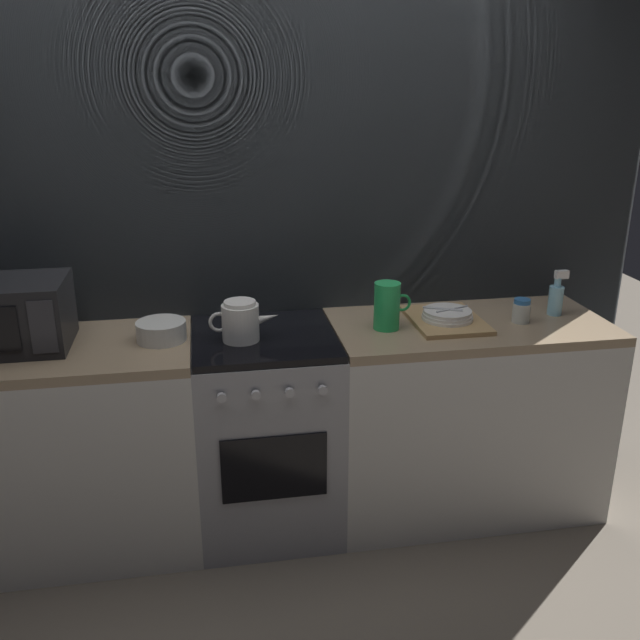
{
  "coord_description": "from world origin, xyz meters",
  "views": [
    {
      "loc": [
        -0.23,
        -2.67,
        1.91
      ],
      "look_at": [
        0.24,
        0.0,
        0.95
      ],
      "focal_mm": 38.73,
      "sensor_mm": 36.0,
      "label": 1
    }
  ],
  "objects_px": {
    "spray_bottle": "(556,297)",
    "microwave": "(7,315)",
    "spice_jar": "(521,311)",
    "pitcher": "(387,306)",
    "stove_unit": "(267,431)",
    "kettle": "(241,321)",
    "mixing_bowl": "(161,331)",
    "dish_pile": "(446,318)"
  },
  "relations": [
    {
      "from": "microwave",
      "to": "pitcher",
      "type": "height_order",
      "value": "microwave"
    },
    {
      "from": "stove_unit",
      "to": "microwave",
      "type": "distance_m",
      "value": 1.15
    },
    {
      "from": "pitcher",
      "to": "spice_jar",
      "type": "relative_size",
      "value": 1.9
    },
    {
      "from": "microwave",
      "to": "kettle",
      "type": "distance_m",
      "value": 0.9
    },
    {
      "from": "microwave",
      "to": "spice_jar",
      "type": "distance_m",
      "value": 2.11
    },
    {
      "from": "microwave",
      "to": "spray_bottle",
      "type": "relative_size",
      "value": 2.27
    },
    {
      "from": "microwave",
      "to": "spice_jar",
      "type": "relative_size",
      "value": 4.38
    },
    {
      "from": "kettle",
      "to": "dish_pile",
      "type": "relative_size",
      "value": 0.71
    },
    {
      "from": "pitcher",
      "to": "dish_pile",
      "type": "relative_size",
      "value": 0.5
    },
    {
      "from": "pitcher",
      "to": "spray_bottle",
      "type": "relative_size",
      "value": 0.99
    },
    {
      "from": "kettle",
      "to": "spray_bottle",
      "type": "distance_m",
      "value": 1.41
    },
    {
      "from": "spray_bottle",
      "to": "spice_jar",
      "type": "bearing_deg",
      "value": -160.3
    },
    {
      "from": "mixing_bowl",
      "to": "pitcher",
      "type": "height_order",
      "value": "pitcher"
    },
    {
      "from": "microwave",
      "to": "spray_bottle",
      "type": "height_order",
      "value": "microwave"
    },
    {
      "from": "dish_pile",
      "to": "stove_unit",
      "type": "bearing_deg",
      "value": -179.24
    },
    {
      "from": "spice_jar",
      "to": "spray_bottle",
      "type": "relative_size",
      "value": 0.52
    },
    {
      "from": "spray_bottle",
      "to": "dish_pile",
      "type": "bearing_deg",
      "value": -177.27
    },
    {
      "from": "dish_pile",
      "to": "pitcher",
      "type": "bearing_deg",
      "value": -175.46
    },
    {
      "from": "stove_unit",
      "to": "pitcher",
      "type": "bearing_deg",
      "value": -1.23
    },
    {
      "from": "dish_pile",
      "to": "spray_bottle",
      "type": "bearing_deg",
      "value": 2.73
    },
    {
      "from": "microwave",
      "to": "mixing_bowl",
      "type": "distance_m",
      "value": 0.59
    },
    {
      "from": "mixing_bowl",
      "to": "kettle",
      "type": "bearing_deg",
      "value": -9.71
    },
    {
      "from": "pitcher",
      "to": "mixing_bowl",
      "type": "bearing_deg",
      "value": 178.73
    },
    {
      "from": "spice_jar",
      "to": "pitcher",
      "type": "bearing_deg",
      "value": 177.72
    },
    {
      "from": "microwave",
      "to": "spice_jar",
      "type": "xyz_separation_m",
      "value": [
        2.11,
        -0.07,
        -0.08
      ]
    },
    {
      "from": "pitcher",
      "to": "dish_pile",
      "type": "height_order",
      "value": "pitcher"
    },
    {
      "from": "mixing_bowl",
      "to": "pitcher",
      "type": "bearing_deg",
      "value": -1.27
    },
    {
      "from": "microwave",
      "to": "spray_bottle",
      "type": "distance_m",
      "value": 2.31
    },
    {
      "from": "stove_unit",
      "to": "microwave",
      "type": "relative_size",
      "value": 1.96
    },
    {
      "from": "dish_pile",
      "to": "spice_jar",
      "type": "bearing_deg",
      "value": -8.02
    },
    {
      "from": "kettle",
      "to": "pitcher",
      "type": "bearing_deg",
      "value": 3.14
    },
    {
      "from": "stove_unit",
      "to": "spice_jar",
      "type": "distance_m",
      "value": 1.22
    },
    {
      "from": "stove_unit",
      "to": "kettle",
      "type": "height_order",
      "value": "kettle"
    },
    {
      "from": "mixing_bowl",
      "to": "spray_bottle",
      "type": "height_order",
      "value": "spray_bottle"
    },
    {
      "from": "microwave",
      "to": "kettle",
      "type": "relative_size",
      "value": 1.62
    },
    {
      "from": "microwave",
      "to": "spray_bottle",
      "type": "bearing_deg",
      "value": 0.04
    },
    {
      "from": "spray_bottle",
      "to": "microwave",
      "type": "bearing_deg",
      "value": -179.96
    },
    {
      "from": "kettle",
      "to": "microwave",
      "type": "bearing_deg",
      "value": 175.01
    },
    {
      "from": "kettle",
      "to": "spray_bottle",
      "type": "xyz_separation_m",
      "value": [
        1.41,
        0.08,
        -0.0
      ]
    },
    {
      "from": "dish_pile",
      "to": "microwave",
      "type": "bearing_deg",
      "value": 179.26
    },
    {
      "from": "stove_unit",
      "to": "spice_jar",
      "type": "xyz_separation_m",
      "value": [
        1.11,
        -0.03,
        0.5
      ]
    },
    {
      "from": "pitcher",
      "to": "spice_jar",
      "type": "distance_m",
      "value": 0.6
    }
  ]
}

